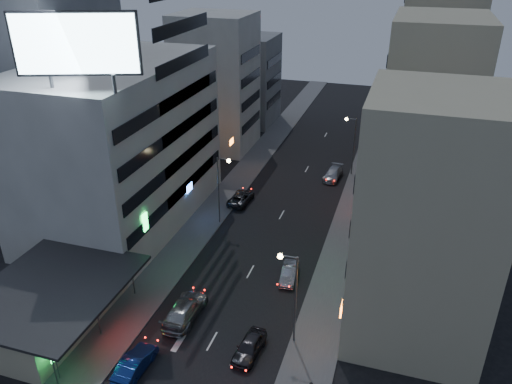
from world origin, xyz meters
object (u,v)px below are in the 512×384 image
at_px(parked_car_right_far, 333,174).
at_px(road_car_blue, 135,363).
at_px(parked_car_left, 241,198).
at_px(parked_car_right_mid, 289,273).
at_px(parked_car_right_near, 249,347).
at_px(road_car_silver, 185,309).

distance_m(parked_car_right_far, road_car_blue, 39.48).
bearing_deg(parked_car_left, parked_car_right_mid, 127.38).
xyz_separation_m(parked_car_right_near, parked_car_right_mid, (0.59, 10.43, -0.06)).
bearing_deg(road_car_blue, parked_car_right_far, -100.58).
relative_size(parked_car_right_mid, parked_car_left, 0.81).
bearing_deg(parked_car_left, road_car_silver, 98.49).
height_order(parked_car_right_far, road_car_blue, road_car_blue).
bearing_deg(parked_car_right_near, parked_car_left, 115.39).
relative_size(parked_car_right_mid, parked_car_right_far, 0.81).
bearing_deg(parked_car_left, parked_car_right_far, -130.44).
bearing_deg(road_car_blue, parked_car_left, -85.71).
bearing_deg(parked_car_right_mid, road_car_blue, -124.58).
height_order(parked_car_right_mid, road_car_blue, road_car_blue).
bearing_deg(parked_car_right_far, parked_car_right_mid, -85.67).
height_order(parked_car_left, road_car_silver, road_car_silver).
bearing_deg(parked_car_right_far, parked_car_left, -127.95).
relative_size(parked_car_left, road_car_silver, 0.84).
height_order(parked_car_right_mid, parked_car_right_far, parked_car_right_far).
xyz_separation_m(parked_car_right_mid, road_car_blue, (-8.18, -14.63, 0.08)).
relative_size(parked_car_right_far, road_car_silver, 0.84).
bearing_deg(parked_car_right_mid, parked_car_right_far, 84.24).
distance_m(parked_car_right_near, parked_car_right_far, 34.40).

